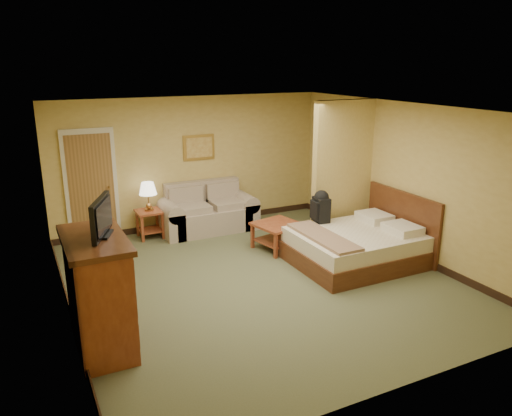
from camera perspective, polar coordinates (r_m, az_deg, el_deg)
floor at (r=7.77m, az=0.33°, el=-8.23°), size 6.00×6.00×0.00m
ceiling at (r=7.09m, az=0.36°, el=11.22°), size 6.00×6.00×0.00m
back_wall at (r=10.02m, az=-7.38°, el=5.15°), size 5.50×0.02×2.60m
left_wall at (r=6.62m, az=-21.48°, el=-1.84°), size 0.02×6.00×2.60m
right_wall at (r=8.86m, az=16.48°, el=3.10°), size 0.02×6.00×2.60m
partition at (r=9.19m, az=9.82°, el=4.00°), size 1.20×0.15×2.60m
door at (r=9.61m, az=-18.30°, el=2.31°), size 0.94×0.16×2.10m
baseboard at (r=10.33m, az=-7.11°, el=-1.62°), size 5.50×0.02×0.12m
loveseat at (r=9.93m, az=-5.51°, el=-0.81°), size 1.87×0.87×0.95m
side_table at (r=9.67m, az=-12.05°, el=-1.32°), size 0.49×0.49×0.54m
table_lamp at (r=9.50m, az=-12.27°, el=2.10°), size 0.33×0.33×0.55m
coffee_table at (r=8.89m, az=2.49°, el=-2.60°), size 0.89×0.89×0.48m
wall_picture at (r=10.00m, az=-6.53°, el=6.89°), size 0.64×0.04×0.50m
dresser at (r=6.09m, az=-17.51°, el=-9.21°), size 0.67×1.28×1.37m
tv at (r=5.78m, az=-17.28°, el=-1.14°), size 0.33×0.67×0.43m
bed at (r=8.49m, az=11.71°, el=-4.17°), size 2.03×1.73×1.12m
backpack at (r=8.71m, az=7.46°, el=0.32°), size 0.26×0.35×0.56m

